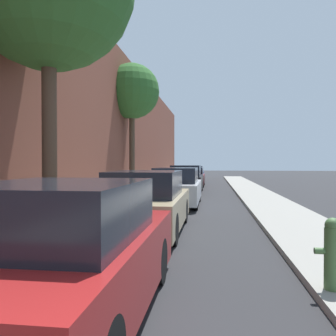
{
  "coord_description": "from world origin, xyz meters",
  "views": [
    {
      "loc": [
        0.63,
        1.77,
        1.71
      ],
      "look_at": [
        -0.79,
        12.56,
        1.54
      ],
      "focal_mm": 36.3,
      "sensor_mm": 36.0,
      "label": 1
    }
  ],
  "objects_px": {
    "parked_car_black": "(186,180)",
    "fire_hydrant": "(333,253)",
    "parked_car_maroon": "(193,177)",
    "street_tree_far": "(132,92)",
    "parked_car_champagne": "(147,203)",
    "parked_car_red": "(64,256)",
    "parked_car_silver": "(177,187)",
    "parked_car_navy": "(194,174)"
  },
  "relations": [
    {
      "from": "parked_car_black",
      "to": "parked_car_maroon",
      "type": "distance_m",
      "value": 5.29
    },
    {
      "from": "parked_car_silver",
      "to": "fire_hydrant",
      "type": "height_order",
      "value": "parked_car_silver"
    },
    {
      "from": "parked_car_red",
      "to": "parked_car_silver",
      "type": "xyz_separation_m",
      "value": [
        0.16,
        10.08,
        0.01
      ]
    },
    {
      "from": "parked_car_red",
      "to": "parked_car_maroon",
      "type": "relative_size",
      "value": 0.98
    },
    {
      "from": "parked_car_black",
      "to": "parked_car_navy",
      "type": "distance_m",
      "value": 10.59
    },
    {
      "from": "parked_car_navy",
      "to": "fire_hydrant",
      "type": "bearing_deg",
      "value": -83.0
    },
    {
      "from": "parked_car_champagne",
      "to": "parked_car_black",
      "type": "distance_m",
      "value": 11.11
    },
    {
      "from": "parked_car_champagne",
      "to": "parked_car_silver",
      "type": "xyz_separation_m",
      "value": [
        0.19,
        5.29,
        0.01
      ]
    },
    {
      "from": "parked_car_black",
      "to": "parked_car_maroon",
      "type": "xyz_separation_m",
      "value": [
        0.05,
        5.29,
        -0.09
      ]
    },
    {
      "from": "parked_car_silver",
      "to": "fire_hydrant",
      "type": "xyz_separation_m",
      "value": [
        2.93,
        -9.07,
        -0.13
      ]
    },
    {
      "from": "parked_car_silver",
      "to": "parked_car_maroon",
      "type": "relative_size",
      "value": 1.08
    },
    {
      "from": "parked_car_black",
      "to": "street_tree_far",
      "type": "distance_m",
      "value": 5.78
    },
    {
      "from": "parked_car_red",
      "to": "parked_car_silver",
      "type": "bearing_deg",
      "value": 89.1
    },
    {
      "from": "parked_car_silver",
      "to": "fire_hydrant",
      "type": "bearing_deg",
      "value": -72.13
    },
    {
      "from": "parked_car_black",
      "to": "parked_car_navy",
      "type": "xyz_separation_m",
      "value": [
        -0.15,
        10.59,
        -0.07
      ]
    },
    {
      "from": "parked_car_black",
      "to": "parked_car_navy",
      "type": "relative_size",
      "value": 1.08
    },
    {
      "from": "parked_car_navy",
      "to": "parked_car_silver",
      "type": "bearing_deg",
      "value": -89.28
    },
    {
      "from": "parked_car_silver",
      "to": "parked_car_black",
      "type": "xyz_separation_m",
      "value": [
        -0.06,
        5.81,
        0.02
      ]
    },
    {
      "from": "parked_car_black",
      "to": "parked_car_maroon",
      "type": "bearing_deg",
      "value": 89.5
    },
    {
      "from": "parked_car_champagne",
      "to": "parked_car_silver",
      "type": "distance_m",
      "value": 5.3
    },
    {
      "from": "street_tree_far",
      "to": "fire_hydrant",
      "type": "distance_m",
      "value": 14.48
    },
    {
      "from": "parked_car_red",
      "to": "fire_hydrant",
      "type": "bearing_deg",
      "value": 18.06
    },
    {
      "from": "parked_car_navy",
      "to": "street_tree_far",
      "type": "relative_size",
      "value": 0.62
    },
    {
      "from": "parked_car_champagne",
      "to": "street_tree_far",
      "type": "relative_size",
      "value": 0.66
    },
    {
      "from": "parked_car_maroon",
      "to": "fire_hydrant",
      "type": "bearing_deg",
      "value": -81.71
    },
    {
      "from": "parked_car_black",
      "to": "street_tree_far",
      "type": "relative_size",
      "value": 0.67
    },
    {
      "from": "parked_car_red",
      "to": "parked_car_champagne",
      "type": "xyz_separation_m",
      "value": [
        -0.03,
        4.79,
        0.0
      ]
    },
    {
      "from": "parked_car_silver",
      "to": "parked_car_navy",
      "type": "bearing_deg",
      "value": 90.72
    },
    {
      "from": "parked_car_navy",
      "to": "fire_hydrant",
      "type": "distance_m",
      "value": 25.67
    },
    {
      "from": "fire_hydrant",
      "to": "parked_car_champagne",
      "type": "bearing_deg",
      "value": 129.49
    },
    {
      "from": "parked_car_silver",
      "to": "parked_car_maroon",
      "type": "height_order",
      "value": "parked_car_silver"
    },
    {
      "from": "parked_car_champagne",
      "to": "fire_hydrant",
      "type": "xyz_separation_m",
      "value": [
        3.12,
        -3.78,
        -0.12
      ]
    },
    {
      "from": "parked_car_champagne",
      "to": "fire_hydrant",
      "type": "height_order",
      "value": "parked_car_champagne"
    },
    {
      "from": "parked_car_red",
      "to": "parked_car_maroon",
      "type": "distance_m",
      "value": 21.18
    },
    {
      "from": "parked_car_champagne",
      "to": "parked_car_maroon",
      "type": "xyz_separation_m",
      "value": [
        0.18,
        16.4,
        -0.06
      ]
    },
    {
      "from": "parked_car_red",
      "to": "parked_car_black",
      "type": "distance_m",
      "value": 15.89
    },
    {
      "from": "street_tree_far",
      "to": "fire_hydrant",
      "type": "relative_size",
      "value": 7.34
    },
    {
      "from": "parked_car_navy",
      "to": "street_tree_far",
      "type": "bearing_deg",
      "value": -100.71
    },
    {
      "from": "parked_car_champagne",
      "to": "parked_car_navy",
      "type": "distance_m",
      "value": 21.7
    },
    {
      "from": "parked_car_red",
      "to": "parked_car_champagne",
      "type": "distance_m",
      "value": 4.79
    },
    {
      "from": "parked_car_black",
      "to": "fire_hydrant",
      "type": "bearing_deg",
      "value": -78.66
    },
    {
      "from": "parked_car_champagne",
      "to": "parked_car_maroon",
      "type": "distance_m",
      "value": 16.4
    }
  ]
}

